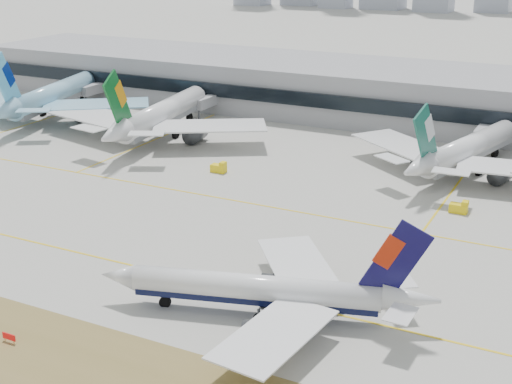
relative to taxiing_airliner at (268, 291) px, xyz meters
The scene contains 9 objects.
ground 24.44m from the taxiing_airliner, 155.80° to the left, with size 3000.00×3000.00×0.00m, color #A6A39B.
taxiing_airliner is the anchor object (origin of this frame).
widebody_korean 136.21m from the taxiing_airliner, 144.43° to the left, with size 64.37×64.14×23.59m.
widebody_eva 100.90m from the taxiing_airliner, 132.63° to the left, with size 63.30×62.53×22.80m.
widebody_cathay 80.71m from the taxiing_airliner, 81.77° to the left, with size 54.78×54.68×20.17m.
terminal 126.69m from the taxiing_airliner, 100.00° to the left, with size 280.00×43.10×15.00m.
hold_sign_left 35.71m from the taxiing_airliner, 141.56° to the right, with size 2.20×0.15×1.35m.
gse_c 56.29m from the taxiing_airliner, 73.40° to the left, with size 3.55×2.00×2.60m.
gse_b 67.59m from the taxiing_airliner, 125.47° to the left, with size 3.55×2.00×2.60m.
Camera 1 is at (61.31, -91.52, 51.34)m, focal length 50.00 mm.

